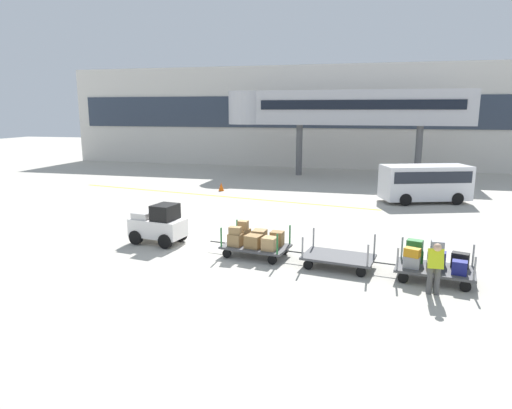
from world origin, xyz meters
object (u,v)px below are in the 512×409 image
Objects in this scene: shuttle_van at (425,181)px; safety_cone_near at (221,187)px; baggage_cart_lead at (255,241)px; baggage_cart_middle at (338,257)px; baggage_handler at (435,266)px; baggage_tug at (159,224)px; baggage_cart_tail at (434,262)px.

safety_cone_near is (-12.37, 0.65, -0.96)m from shuttle_van.
baggage_cart_lead is 13.61m from safety_cone_near.
baggage_cart_middle is 1.97× the size of baggage_handler.
baggage_handler is (5.76, -2.16, 0.30)m from baggage_cart_lead.
baggage_tug reaches higher than baggage_cart_tail.
shuttle_van is (6.92, 11.82, 0.67)m from baggage_cart_lead.
baggage_handler reaches higher than baggage_cart_middle.
baggage_cart_tail is at bearing -8.63° from baggage_cart_lead.
baggage_cart_tail reaches higher than baggage_cart_middle.
baggage_cart_lead is (4.09, -0.66, -0.19)m from baggage_tug.
baggage_cart_middle is (7.07, -1.14, -0.41)m from baggage_tug.
baggage_tug is 10.25m from baggage_handler.
shuttle_van is at bearing 85.27° from baggage_handler.
shuttle_van is (1.16, 13.98, 0.37)m from baggage_handler.
baggage_tug is 7.17m from baggage_cart_middle.
baggage_tug is at bearing 163.99° from baggage_handler.
baggage_tug is at bearing -83.44° from safety_cone_near.
baggage_handler reaches higher than baggage_cart_tail.
baggage_handler is (-0.14, -1.27, 0.30)m from baggage_cart_tail.
baggage_cart_lead is at bearing -9.21° from baggage_tug.
baggage_cart_middle is 1.00× the size of baggage_cart_tail.
baggage_tug is at bearing 171.13° from baggage_cart_tail.
baggage_tug is 4.09× the size of safety_cone_near.
shuttle_van is at bearing 85.41° from baggage_cart_tail.
safety_cone_near is at bearing 130.34° from baggage_cart_tail.
shuttle_van reaches higher than baggage_handler.
baggage_cart_middle is 0.60× the size of shuttle_van.
safety_cone_near is at bearing 177.01° from shuttle_van.
baggage_tug reaches higher than baggage_handler.
baggage_tug is 15.68m from shuttle_van.
baggage_handler is at bearing -31.19° from baggage_cart_middle.
safety_cone_near is (-5.45, 12.47, -0.29)m from baggage_cart_lead.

